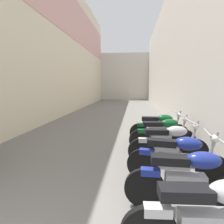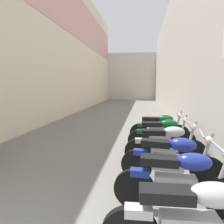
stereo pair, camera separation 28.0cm
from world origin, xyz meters
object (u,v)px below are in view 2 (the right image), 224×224
(motorcycle_fifth, at_px, (162,134))
(motorcycle_fourth, at_px, (166,144))
(motorcycle_nearest, at_px, (195,220))
(motorcycle_second, at_px, (180,180))
(motorcycle_sixth, at_px, (159,127))
(motorcycle_third, at_px, (171,159))

(motorcycle_fifth, bearing_deg, motorcycle_fourth, -90.00)
(motorcycle_nearest, height_order, motorcycle_second, same)
(motorcycle_fourth, bearing_deg, motorcycle_sixth, 90.00)
(motorcycle_third, bearing_deg, motorcycle_second, -89.99)
(motorcycle_third, distance_m, motorcycle_sixth, 2.66)
(motorcycle_nearest, relative_size, motorcycle_sixth, 1.00)
(motorcycle_nearest, bearing_deg, motorcycle_third, 90.00)
(motorcycle_second, bearing_deg, motorcycle_third, 90.01)
(motorcycle_second, distance_m, motorcycle_fifth, 2.65)
(motorcycle_nearest, distance_m, motorcycle_third, 1.64)
(motorcycle_third, relative_size, motorcycle_sixth, 0.99)
(motorcycle_third, bearing_deg, motorcycle_nearest, -90.00)
(motorcycle_second, bearing_deg, motorcycle_nearest, -90.00)
(motorcycle_nearest, relative_size, motorcycle_third, 1.01)
(motorcycle_second, height_order, motorcycle_sixth, same)
(motorcycle_fourth, relative_size, motorcycle_sixth, 1.00)
(motorcycle_second, bearing_deg, motorcycle_fourth, 90.00)
(motorcycle_nearest, height_order, motorcycle_sixth, same)
(motorcycle_fourth, distance_m, motorcycle_sixth, 1.74)
(motorcycle_second, distance_m, motorcycle_third, 0.81)
(motorcycle_nearest, bearing_deg, motorcycle_fourth, 90.00)
(motorcycle_sixth, bearing_deg, motorcycle_third, -90.00)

